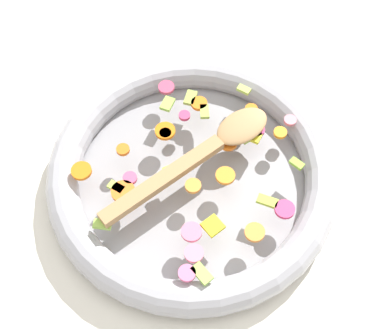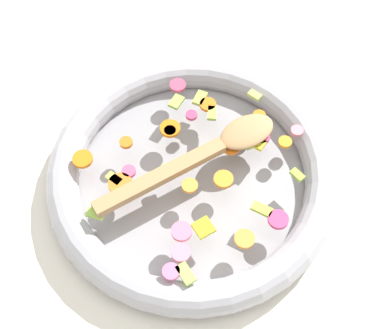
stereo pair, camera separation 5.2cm
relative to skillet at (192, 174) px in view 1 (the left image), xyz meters
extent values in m
plane|color=silver|center=(0.00, 0.00, -0.02)|extent=(4.00, 4.00, 0.00)
cylinder|color=gray|center=(0.00, 0.00, -0.02)|extent=(0.40, 0.40, 0.01)
torus|color=#9E9EA5|center=(0.00, 0.00, 0.00)|extent=(0.45, 0.45, 0.05)
cylinder|color=orange|center=(-0.10, -0.04, 0.03)|extent=(0.03, 0.03, 0.01)
cylinder|color=orange|center=(0.02, -0.03, 0.03)|extent=(0.03, 0.03, 0.01)
cylinder|color=orange|center=(0.05, 0.01, 0.03)|extent=(0.04, 0.04, 0.01)
cylinder|color=orange|center=(-0.05, -0.10, 0.03)|extent=(0.05, 0.05, 0.01)
cylinder|color=orange|center=(0.08, 0.12, 0.03)|extent=(0.03, 0.03, 0.01)
cylinder|color=orange|center=(-0.13, -0.10, 0.03)|extent=(0.04, 0.04, 0.01)
cylinder|color=orange|center=(-0.06, 0.10, 0.03)|extent=(0.04, 0.04, 0.01)
cylinder|color=orange|center=(0.02, 0.14, 0.03)|extent=(0.02, 0.02, 0.01)
cylinder|color=orange|center=(-0.07, 0.02, 0.03)|extent=(0.04, 0.04, 0.01)
cylinder|color=orange|center=(0.02, 0.06, 0.03)|extent=(0.03, 0.03, 0.01)
cylinder|color=orange|center=(0.14, -0.04, 0.03)|extent=(0.03, 0.03, 0.01)
cube|color=#96C94B|center=(-0.10, 0.07, 0.03)|extent=(0.02, 0.03, 0.01)
cube|color=#88BC39|center=(0.13, 0.09, 0.03)|extent=(0.02, 0.01, 0.01)
cube|color=#B8D650|center=(-0.01, 0.16, 0.03)|extent=(0.02, 0.01, 0.01)
cube|color=#9ABE48|center=(-0.04, 0.09, 0.03)|extent=(0.03, 0.03, 0.01)
cube|color=#98C950|center=(-0.05, -0.15, 0.03)|extent=(0.03, 0.02, 0.01)
cube|color=#A6C74C|center=(-0.07, -0.10, 0.03)|extent=(0.03, 0.01, 0.01)
cube|color=#9CCD53|center=(0.11, -0.13, 0.03)|extent=(0.03, 0.02, 0.01)
cube|color=#97B147|center=(-0.07, 0.10, 0.03)|extent=(0.02, 0.03, 0.01)
cube|color=#A7C23D|center=(0.12, 0.01, 0.03)|extent=(0.03, 0.02, 0.01)
cube|color=#94B944|center=(0.04, 0.09, 0.03)|extent=(0.03, 0.03, 0.01)
cylinder|color=#CC3A65|center=(-0.06, 0.07, 0.03)|extent=(0.03, 0.03, 0.01)
cylinder|color=pink|center=(0.09, -0.14, 0.03)|extent=(0.02, 0.02, 0.01)
cylinder|color=pink|center=(0.08, -0.12, 0.03)|extent=(0.04, 0.04, 0.01)
cylinder|color=#C74161|center=(-0.12, 0.10, 0.03)|extent=(0.04, 0.04, 0.01)
cylinder|color=#D63669|center=(0.15, 0.01, 0.03)|extent=(0.03, 0.03, 0.01)
cylinder|color=#E36C89|center=(0.06, -0.09, 0.03)|extent=(0.04, 0.04, 0.01)
cylinder|color=#CC3366|center=(-0.06, 0.02, 0.03)|extent=(0.02, 0.02, 0.01)
cylinder|color=#CF4F77|center=(-0.06, -0.07, 0.03)|extent=(0.03, 0.03, 0.01)
cylinder|color=#DA7482|center=(0.08, 0.15, 0.03)|extent=(0.03, 0.03, 0.01)
cylinder|color=#CF3870|center=(0.05, 0.11, 0.03)|extent=(0.03, 0.03, 0.01)
cube|color=yellow|center=(0.05, 0.09, 0.03)|extent=(0.02, 0.02, 0.01)
cube|color=gold|center=(-0.02, -0.03, 0.03)|extent=(0.03, 0.03, 0.01)
cube|color=yellow|center=(0.08, -0.07, 0.03)|extent=(0.03, 0.03, 0.01)
cube|color=#A87F51|center=(-0.02, -0.05, 0.04)|extent=(0.08, 0.21, 0.01)
ellipsoid|color=#A87F51|center=(0.03, 0.09, 0.04)|extent=(0.08, 0.10, 0.01)
camera|label=1|loc=(0.24, -0.34, 0.71)|focal=50.00mm
camera|label=2|loc=(0.28, -0.31, 0.71)|focal=50.00mm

